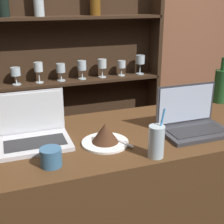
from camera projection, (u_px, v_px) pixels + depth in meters
The scene contains 9 objects.
bar_counter at pixel (116, 219), 1.62m from camera, with size 1.78×0.62×0.96m.
back_wall at pixel (65, 28), 2.25m from camera, with size 7.00×0.06×2.70m.
back_shelf at pixel (61, 86), 2.30m from camera, with size 1.52×0.18×1.79m.
laptop_near at pixel (33, 132), 1.35m from camera, with size 0.30×0.21×0.22m.
laptop_far at pixel (192, 121), 1.47m from camera, with size 0.31×0.20×0.21m.
cake_plate at pixel (105, 135), 1.34m from camera, with size 0.20×0.20×0.09m.
water_glass at pixel (156, 141), 1.22m from camera, with size 0.06×0.06×0.20m.
wine_bottle_green at pixel (221, 85), 1.86m from camera, with size 0.08×0.08×0.27m.
coffee_cup at pixel (51, 157), 1.17m from camera, with size 0.08×0.08×0.07m.
Camera 1 is at (-0.47, -0.93, 1.56)m, focal length 50.00 mm.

